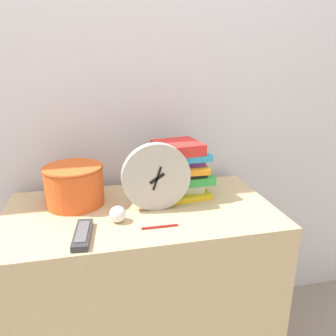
% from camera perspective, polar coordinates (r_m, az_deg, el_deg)
% --- Properties ---
extents(wall_back, '(6.00, 0.04, 2.40)m').
position_cam_1_polar(wall_back, '(1.47, -7.24, 14.29)').
color(wall_back, silver).
rests_on(wall_back, ground_plane).
extents(desk, '(1.01, 0.54, 0.77)m').
position_cam_1_polar(desk, '(1.45, -4.40, -20.87)').
color(desk, tan).
rests_on(desk, ground_plane).
extents(desk_clock, '(0.25, 0.04, 0.25)m').
position_cam_1_polar(desk_clock, '(1.20, -2.06, -1.59)').
color(desk_clock, '#B7B2A8').
rests_on(desk_clock, desk).
extents(book_stack, '(0.26, 0.20, 0.23)m').
position_cam_1_polar(book_stack, '(1.32, 1.93, -0.29)').
color(book_stack, yellow).
rests_on(book_stack, desk).
extents(basket, '(0.23, 0.23, 0.15)m').
position_cam_1_polar(basket, '(1.30, -16.03, -2.70)').
color(basket, '#E05623').
rests_on(basket, desk).
extents(tv_remote, '(0.07, 0.18, 0.02)m').
position_cam_1_polar(tv_remote, '(1.09, -14.65, -11.11)').
color(tv_remote, '#333338').
rests_on(tv_remote, desk).
extents(crumpled_paper_ball, '(0.06, 0.06, 0.06)m').
position_cam_1_polar(crumpled_paper_ball, '(1.15, -8.75, -7.95)').
color(crumpled_paper_ball, white).
rests_on(crumpled_paper_ball, desk).
extents(pen, '(0.12, 0.01, 0.01)m').
position_cam_1_polar(pen, '(1.11, -1.43, -10.17)').
color(pen, '#B21E1E').
rests_on(pen, desk).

